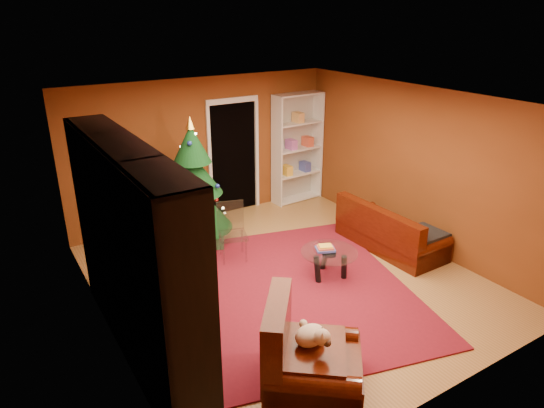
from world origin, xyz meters
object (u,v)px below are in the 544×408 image
rug (291,290)px  coffee_table (329,264)px  sofa (392,226)px  acrylic_chair (233,236)px  dog (310,336)px  gift_box_green (216,241)px  white_bookshelf (297,149)px  christmas_tree (194,184)px  media_unit (133,255)px  gift_box_teal (135,255)px  armchair (314,355)px

rug → coffee_table: size_ratio=4.49×
sofa → acrylic_chair: 2.60m
dog → sofa: size_ratio=0.22×
rug → sofa: bearing=6.5°
gift_box_green → white_bookshelf: white_bookshelf is taller
rug → christmas_tree: christmas_tree is taller
media_unit → acrylic_chair: bearing=35.8°
christmas_tree → dog: size_ratio=5.40×
coffee_table → white_bookshelf: bearing=63.9°
christmas_tree → acrylic_chair: (0.22, -0.90, -0.63)m
christmas_tree → gift_box_green: (0.17, -0.39, -0.92)m
gift_box_teal → acrylic_chair: size_ratio=0.38×
media_unit → dog: bearing=-48.9°
media_unit → acrylic_chair: (1.89, 1.37, -0.81)m
rug → sofa: 2.19m
gift_box_teal → dog: bearing=-77.8°
rug → gift_box_teal: 2.49m
gift_box_teal → white_bookshelf: white_bookshelf is taller
christmas_tree → acrylic_chair: 1.12m
white_bookshelf → dog: 5.37m
media_unit → gift_box_green: media_unit is taller
media_unit → coffee_table: size_ratio=3.86×
gift_box_teal → media_unit: bearing=-104.8°
media_unit → gift_box_teal: (0.54, 2.03, -1.07)m
white_bookshelf → acrylic_chair: bearing=-148.0°
christmas_tree → gift_box_teal: 1.46m
gift_box_teal → armchair: (0.76, -3.58, 0.25)m
gift_box_green → armchair: size_ratio=0.24×
gift_box_green → dog: dog is taller
christmas_tree → sofa: size_ratio=1.19×
christmas_tree → acrylic_chair: christmas_tree is taller
gift_box_teal → coffee_table: size_ratio=0.38×
gift_box_green → dog: (-0.54, -3.36, 0.49)m
rug → media_unit: 2.47m
christmas_tree → dog: 3.79m
rug → media_unit: bearing=-176.3°
rug → coffee_table: (0.68, 0.02, 0.21)m
armchair → coffee_table: 2.30m
white_bookshelf → dog: white_bookshelf is taller
white_bookshelf → acrylic_chair: (-2.33, -1.63, -0.67)m
sofa → coffee_table: (-1.46, -0.22, -0.17)m
sofa → acrylic_chair: bearing=66.3°
coffee_table → acrylic_chair: size_ratio=0.99×
coffee_table → dog: bearing=-133.3°
armchair → christmas_tree: bearing=33.3°
white_bookshelf → armchair: size_ratio=2.13×
gift_box_teal → coffee_table: 2.96m
gift_box_teal → acrylic_chair: acrylic_chair is taller
christmas_tree → gift_box_teal: bearing=-168.2°
christmas_tree → armchair: christmas_tree is taller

